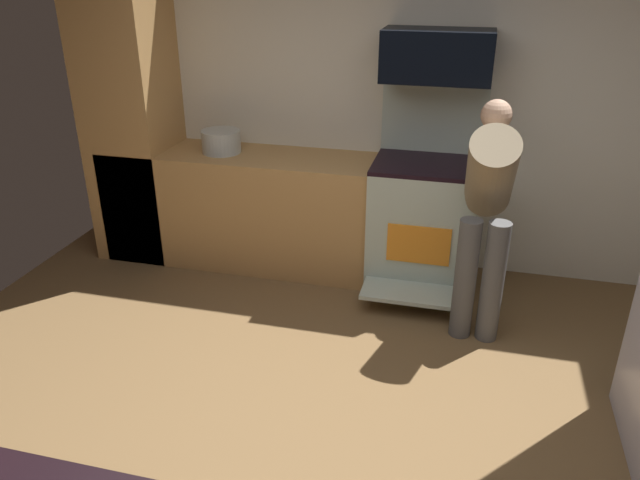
% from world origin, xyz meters
% --- Properties ---
extents(ground_plane, '(5.20, 4.80, 0.02)m').
position_xyz_m(ground_plane, '(0.00, 0.00, -0.01)').
color(ground_plane, brown).
extents(wall_back, '(5.20, 0.12, 2.60)m').
position_xyz_m(wall_back, '(0.00, 2.34, 1.30)').
color(wall_back, silver).
rests_on(wall_back, ground).
extents(lower_cabinet_run, '(2.40, 0.60, 0.90)m').
position_xyz_m(lower_cabinet_run, '(-0.90, 1.98, 0.45)').
color(lower_cabinet_run, tan).
rests_on(lower_cabinet_run, ground).
extents(cabinet_column, '(0.60, 0.60, 2.10)m').
position_xyz_m(cabinet_column, '(-1.90, 1.98, 1.05)').
color(cabinet_column, tan).
rests_on(cabinet_column, ground).
extents(oven_range, '(0.76, 0.94, 1.50)m').
position_xyz_m(oven_range, '(0.42, 1.97, 0.51)').
color(oven_range, '#B2C4B6').
rests_on(oven_range, ground).
extents(microwave, '(0.74, 0.38, 0.34)m').
position_xyz_m(microwave, '(0.42, 2.06, 1.67)').
color(microwave, black).
rests_on(microwave, oven_range).
extents(person_cook, '(0.31, 0.70, 1.46)m').
position_xyz_m(person_cook, '(0.84, 1.45, 0.87)').
color(person_cook, '#555555').
rests_on(person_cook, ground).
extents(stock_pot, '(0.30, 0.30, 0.17)m').
position_xyz_m(stock_pot, '(-1.16, 1.98, 0.99)').
color(stock_pot, '#B6BDBA').
rests_on(stock_pot, lower_cabinet_run).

